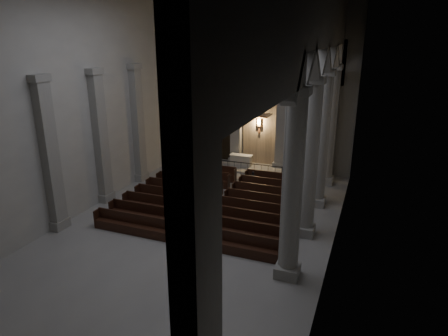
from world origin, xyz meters
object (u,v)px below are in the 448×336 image
at_px(pews, 216,203).
at_px(worshipper, 253,179).
at_px(candle_stand_right, 289,175).
at_px(candle_stand_left, 207,165).
at_px(altar_rail, 248,167).
at_px(altar, 241,160).

bearing_deg(pews, worshipper, 75.73).
bearing_deg(candle_stand_right, candle_stand_left, -179.83).
relative_size(altar_rail, candle_stand_right, 3.82).
relative_size(candle_stand_left, candle_stand_right, 0.91).
distance_m(altar_rail, candle_stand_left, 3.39).
bearing_deg(candle_stand_left, altar, 32.36).
height_order(altar_rail, candle_stand_right, candle_stand_right).
bearing_deg(pews, candle_stand_left, 118.02).
height_order(altar, candle_stand_left, candle_stand_left).
bearing_deg(candle_stand_right, altar_rail, -174.66).
height_order(candle_stand_right, pews, candle_stand_right).
height_order(altar, altar_rail, altar).
relative_size(altar, worshipper, 1.56).
xyz_separation_m(altar, candle_stand_right, (4.08, -1.43, -0.22)).
relative_size(altar, pews, 0.17).
xyz_separation_m(altar_rail, pews, (0.00, -6.05, -0.34)).
relative_size(candle_stand_left, worshipper, 1.12).
height_order(candle_stand_left, candle_stand_right, candle_stand_right).
xyz_separation_m(altar, worshipper, (2.11, -3.69, -0.04)).
distance_m(pews, worshipper, 4.20).
xyz_separation_m(altar_rail, worshipper, (1.03, -1.99, -0.13)).
bearing_deg(altar_rail, altar, 122.34).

